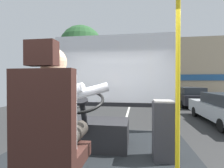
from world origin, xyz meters
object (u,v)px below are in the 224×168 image
at_px(handrail_pole, 178,65).
at_px(parked_car_black, 189,96).
at_px(bus_driver, 56,112).
at_px(fare_box, 163,130).
at_px(driver_seat, 50,139).
at_px(steering_console, 91,132).
at_px(parked_car_white, 173,93).

height_order(handrail_pole, parked_car_black, handrail_pole).
bearing_deg(bus_driver, fare_box, 39.70).
height_order(driver_seat, parked_car_black, driver_seat).
relative_size(steering_console, handrail_pole, 0.48).
xyz_separation_m(bus_driver, parked_car_white, (4.48, 16.87, -0.90)).
bearing_deg(parked_car_white, steering_console, -105.84).
bearing_deg(parked_car_black, fare_box, -108.27).
bearing_deg(parked_car_black, parked_car_white, 91.62).
distance_m(fare_box, parked_car_black, 11.55).
relative_size(handrail_pole, fare_box, 3.05).
relative_size(driver_seat, parked_car_black, 0.29).
height_order(steering_console, fare_box, steering_console).
xyz_separation_m(fare_box, parked_car_black, (3.62, 10.96, -0.48)).
bearing_deg(handrail_pole, bus_driver, -161.14).
bearing_deg(handrail_pole, parked_car_white, 78.31).
bearing_deg(bus_driver, handrail_pole, 18.86).
distance_m(driver_seat, parked_car_white, 17.57).
bearing_deg(parked_car_white, fare_box, -102.23).
height_order(driver_seat, steering_console, driver_seat).
distance_m(bus_driver, parked_car_black, 12.70).
distance_m(steering_console, parked_car_black, 11.68).
bearing_deg(steering_console, handrail_pole, -33.68).
relative_size(bus_driver, handrail_pole, 0.37).
distance_m(steering_console, parked_car_white, 16.42).
height_order(steering_console, parked_car_white, steering_console).
relative_size(fare_box, parked_car_white, 0.19).
relative_size(driver_seat, steering_console, 1.16).
distance_m(driver_seat, fare_box, 1.39).
xyz_separation_m(steering_console, handrail_pole, (1.07, -0.71, 0.91)).
relative_size(bus_driver, parked_car_black, 0.19).
bearing_deg(fare_box, parked_car_white, 77.77).
bearing_deg(parked_car_white, bus_driver, -104.88).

